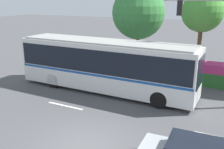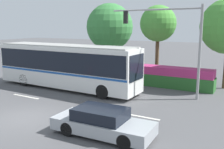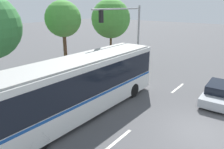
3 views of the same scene
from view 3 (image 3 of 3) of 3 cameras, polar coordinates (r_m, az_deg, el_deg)
ground_plane at (r=12.28m, az=22.89°, el=-14.21°), size 140.00×140.00×0.00m
city_bus at (r=12.38m, az=-8.90°, el=-2.50°), size 12.30×2.70×3.44m
sedan_foreground at (r=16.29m, az=27.12°, el=-4.32°), size 4.69×1.97×1.26m
traffic_light_pole at (r=19.02m, az=4.43°, el=12.16°), size 6.52×0.24×6.25m
flowering_hedge at (r=20.57m, az=-3.15°, el=2.79°), size 6.70×1.42×1.63m
street_tree_centre at (r=20.16m, az=-13.08°, el=14.33°), size 3.26×3.26×6.72m
street_tree_right at (r=23.84m, az=-0.34°, el=14.82°), size 4.24×4.24×6.97m
lane_stripe_near at (r=10.75m, az=1.24°, el=-17.60°), size 2.40×0.16×0.01m
lane_stripe_mid at (r=17.61m, az=17.34°, el=-3.51°), size 2.40×0.16×0.01m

